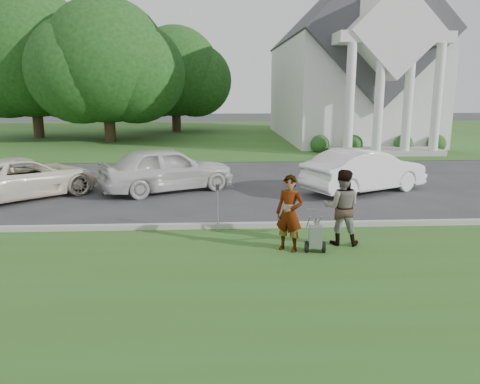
{
  "coord_description": "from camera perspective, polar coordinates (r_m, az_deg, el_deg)",
  "views": [
    {
      "loc": [
        -0.61,
        -11.37,
        3.63
      ],
      "look_at": [
        -0.01,
        0.0,
        1.11
      ],
      "focal_mm": 35.0,
      "sensor_mm": 36.0,
      "label": 1
    }
  ],
  "objects": [
    {
      "name": "ground",
      "position": [
        11.95,
        0.07,
        -5.22
      ],
      "size": [
        120.0,
        120.0,
        0.0
      ],
      "primitive_type": "plane",
      "color": "#333335",
      "rests_on": "ground"
    },
    {
      "name": "grass_strip",
      "position": [
        9.14,
        1.1,
        -10.9
      ],
      "size": [
        80.0,
        7.0,
        0.01
      ],
      "primitive_type": "cube",
      "color": "#32561D",
      "rests_on": "ground"
    },
    {
      "name": "parking_meter_near",
      "position": [
        11.98,
        -2.75,
        -1.17
      ],
      "size": [
        0.09,
        0.08,
        1.29
      ],
      "color": "#94969C",
      "rests_on": "ground"
    },
    {
      "name": "church",
      "position": [
        35.87,
        13.05,
        15.85
      ],
      "size": [
        9.19,
        19.0,
        24.1
      ],
      "color": "white",
      "rests_on": "ground"
    },
    {
      "name": "person_right",
      "position": [
        11.25,
        12.28,
        -1.89
      ],
      "size": [
        1.0,
        0.85,
        1.8
      ],
      "primitive_type": "imported",
      "rotation": [
        0.0,
        0.0,
        2.93
      ],
      "color": "#999999",
      "rests_on": "ground"
    },
    {
      "name": "tree_left",
      "position": [
        34.2,
        -16.01,
        14.48
      ],
      "size": [
        10.63,
        8.4,
        9.71
      ],
      "color": "#332316",
      "rests_on": "ground"
    },
    {
      "name": "striping_cart",
      "position": [
        10.72,
        9.17,
        -5.48
      ],
      "size": [
        0.47,
        0.92,
        0.83
      ],
      "rotation": [
        0.0,
        0.0,
        -0.09
      ],
      "color": "black",
      "rests_on": "ground"
    },
    {
      "name": "tree_back",
      "position": [
        41.51,
        -7.93,
        13.86
      ],
      "size": [
        9.61,
        7.6,
        8.89
      ],
      "color": "#332316",
      "rests_on": "ground"
    },
    {
      "name": "tree_far",
      "position": [
        38.8,
        -24.01,
        14.47
      ],
      "size": [
        11.64,
        9.2,
        10.73
      ],
      "color": "#332316",
      "rests_on": "ground"
    },
    {
      "name": "church_lawn",
      "position": [
        38.54,
        -2.09,
        7.06
      ],
      "size": [
        80.0,
        30.0,
        0.01
      ],
      "primitive_type": "cube",
      "color": "#32561D",
      "rests_on": "ground"
    },
    {
      "name": "car_b",
      "position": [
        17.06,
        -8.88,
        2.81
      ],
      "size": [
        5.14,
        3.78,
        1.63
      ],
      "primitive_type": "imported",
      "rotation": [
        0.0,
        0.0,
        2.01
      ],
      "color": "silver",
      "rests_on": "ground"
    },
    {
      "name": "person_left",
      "position": [
        10.6,
        6.04,
        -2.68
      ],
      "size": [
        0.76,
        0.69,
        1.75
      ],
      "primitive_type": "imported",
      "rotation": [
        0.0,
        0.0,
        -0.57
      ],
      "color": "#999999",
      "rests_on": "ground"
    },
    {
      "name": "car_a",
      "position": [
        17.48,
        -24.74,
        1.62
      ],
      "size": [
        5.24,
        4.94,
        1.37
      ],
      "primitive_type": "imported",
      "rotation": [
        0.0,
        0.0,
        2.28
      ],
      "color": "#EEE4CA",
      "rests_on": "ground"
    },
    {
      "name": "car_d",
      "position": [
        17.32,
        14.95,
        2.55
      ],
      "size": [
        4.94,
        3.59,
        1.55
      ],
      "primitive_type": "imported",
      "rotation": [
        0.0,
        0.0,
        2.04
      ],
      "color": "white",
      "rests_on": "ground"
    },
    {
      "name": "curb",
      "position": [
        12.45,
        -0.06,
        -4.12
      ],
      "size": [
        80.0,
        0.18,
        0.15
      ],
      "primitive_type": "cube",
      "color": "#9E9E93",
      "rests_on": "ground"
    }
  ]
}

